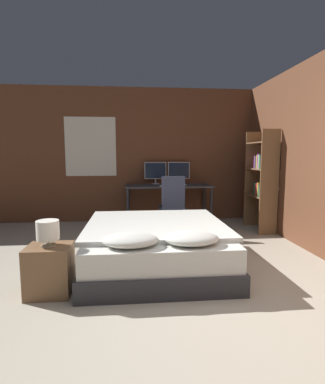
{
  "coord_description": "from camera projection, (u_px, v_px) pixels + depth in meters",
  "views": [
    {
      "loc": [
        -0.68,
        -2.19,
        1.36
      ],
      "look_at": [
        -0.21,
        2.69,
        0.75
      ],
      "focal_mm": 28.0,
      "sensor_mm": 36.0,
      "label": 1
    }
  ],
  "objects": [
    {
      "name": "ground_plane",
      "position": [
        221.0,
        326.0,
        2.4
      ],
      "size": [
        20.0,
        20.0,
        0.0
      ],
      "primitive_type": "plane",
      "color": "#B2A893"
    },
    {
      "name": "wall_back",
      "position": [
        166.0,
        155.0,
        6.19
      ],
      "size": [
        12.0,
        0.08,
        2.7
      ],
      "color": "brown",
      "rests_on": "ground_plane"
    },
    {
      "name": "bed",
      "position": [
        156.0,
        245.0,
        3.67
      ],
      "size": [
        1.69,
        1.91,
        0.6
      ],
      "color": "#2D2D33",
      "rests_on": "ground_plane"
    },
    {
      "name": "nightstand",
      "position": [
        50.0,
        270.0,
        2.93
      ],
      "size": [
        0.42,
        0.37,
        0.48
      ],
      "color": "brown",
      "rests_on": "ground_plane"
    },
    {
      "name": "bedside_lamp",
      "position": [
        48.0,
        231.0,
        2.88
      ],
      "size": [
        0.22,
        0.22,
        0.25
      ],
      "color": "gray",
      "rests_on": "nightstand"
    },
    {
      "name": "desk",
      "position": [
        168.0,
        189.0,
        5.87
      ],
      "size": [
        1.68,
        0.68,
        0.77
      ],
      "color": "#38383D",
      "rests_on": "ground_plane"
    },
    {
      "name": "monitor_left",
      "position": [
        155.0,
        172.0,
        6.04
      ],
      "size": [
        0.44,
        0.16,
        0.44
      ],
      "color": "#B7B7BC",
      "rests_on": "desk"
    },
    {
      "name": "monitor_right",
      "position": [
        179.0,
        171.0,
        6.08
      ],
      "size": [
        0.44,
        0.16,
        0.44
      ],
      "color": "#B7B7BC",
      "rests_on": "desk"
    },
    {
      "name": "keyboard",
      "position": [
        170.0,
        186.0,
        5.63
      ],
      "size": [
        0.39,
        0.13,
        0.02
      ],
      "color": "#B7B7BC",
      "rests_on": "desk"
    },
    {
      "name": "computer_mouse",
      "position": [
        185.0,
        185.0,
        5.65
      ],
      "size": [
        0.07,
        0.05,
        0.04
      ],
      "color": "#B7B7BC",
      "rests_on": "desk"
    },
    {
      "name": "office_chair",
      "position": [
        172.0,
        211.0,
        5.17
      ],
      "size": [
        0.52,
        0.52,
        1.0
      ],
      "color": "black",
      "rests_on": "ground_plane"
    },
    {
      "name": "bookshelf",
      "position": [
        263.0,
        176.0,
        5.3
      ],
      "size": [
        0.32,
        0.72,
        1.79
      ],
      "color": "brown",
      "rests_on": "ground_plane"
    }
  ]
}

